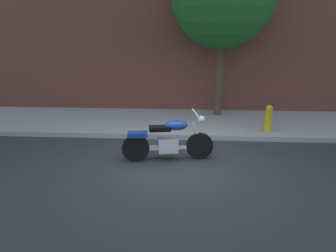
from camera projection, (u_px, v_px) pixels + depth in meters
name	position (u px, v px, depth m)	size (l,w,h in m)	color
ground_plane	(175.00, 164.00, 6.42)	(60.00, 60.00, 0.00)	#303335
sidewalk	(179.00, 122.00, 9.42)	(25.99, 3.05, 0.14)	#A7A7A7
motorcycle	(168.00, 141.00, 6.53)	(2.06, 0.71, 1.11)	black
fire_hydrant	(268.00, 121.00, 8.17)	(0.20, 0.20, 0.91)	gold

